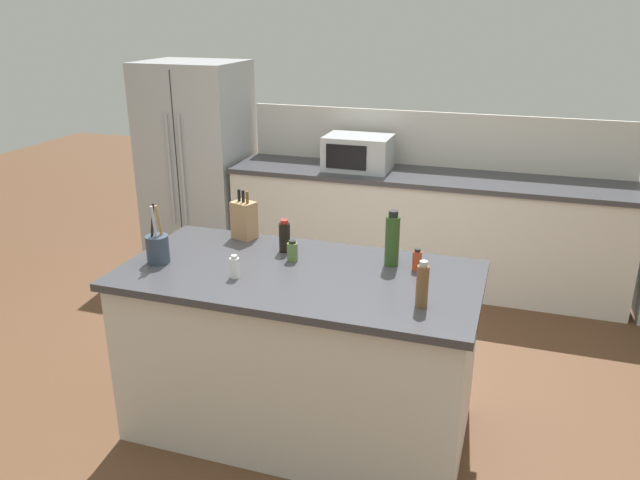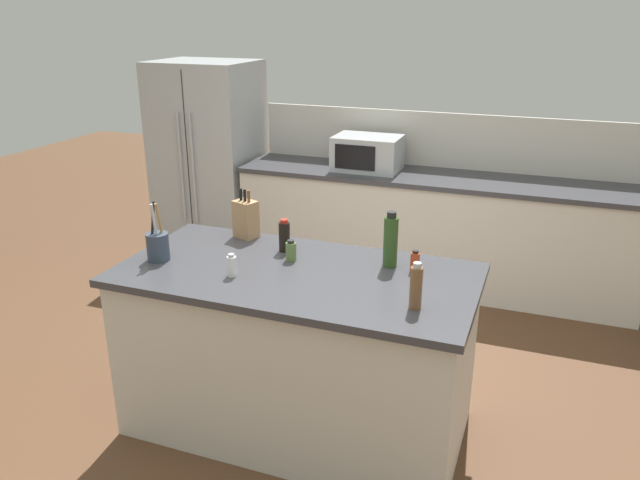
# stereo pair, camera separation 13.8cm
# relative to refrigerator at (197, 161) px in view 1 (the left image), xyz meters

# --- Properties ---
(ground_plane) EXTENTS (14.00, 14.00, 0.00)m
(ground_plane) POSITION_rel_refrigerator_xyz_m (1.82, -2.25, -0.89)
(ground_plane) COLOR brown
(back_counter_run) EXTENTS (3.27, 0.66, 0.94)m
(back_counter_run) POSITION_rel_refrigerator_xyz_m (2.12, -0.05, -0.42)
(back_counter_run) COLOR beige
(back_counter_run) RESTS_ON ground_plane
(wall_backsplash) EXTENTS (3.23, 0.03, 0.46)m
(wall_backsplash) POSITION_rel_refrigerator_xyz_m (2.12, 0.27, 0.28)
(wall_backsplash) COLOR beige
(wall_backsplash) RESTS_ON back_counter_run
(kitchen_island) EXTENTS (1.85, 0.93, 0.94)m
(kitchen_island) POSITION_rel_refrigerator_xyz_m (1.82, -2.25, -0.42)
(kitchen_island) COLOR beige
(kitchen_island) RESTS_ON ground_plane
(refrigerator) EXTENTS (0.89, 0.75, 1.78)m
(refrigerator) POSITION_rel_refrigerator_xyz_m (0.00, 0.00, 0.00)
(refrigerator) COLOR #ADB2B7
(refrigerator) RESTS_ON ground_plane
(microwave) EXTENTS (0.54, 0.39, 0.28)m
(microwave) POSITION_rel_refrigerator_xyz_m (1.54, -0.05, 0.19)
(microwave) COLOR #ADB2B7
(microwave) RESTS_ON back_counter_run
(knife_block) EXTENTS (0.16, 0.14, 0.29)m
(knife_block) POSITION_rel_refrigerator_xyz_m (1.34, -1.87, 0.16)
(knife_block) COLOR #A87C54
(knife_block) RESTS_ON kitchen_island
(utensil_crock) EXTENTS (0.12, 0.12, 0.32)m
(utensil_crock) POSITION_rel_refrigerator_xyz_m (1.07, -2.36, 0.13)
(utensil_crock) COLOR #333D4C
(utensil_crock) RESTS_ON kitchen_island
(olive_oil_bottle) EXTENTS (0.08, 0.08, 0.30)m
(olive_oil_bottle) POSITION_rel_refrigerator_xyz_m (2.25, -2.01, 0.19)
(olive_oil_bottle) COLOR #2D4C1E
(olive_oil_bottle) RESTS_ON kitchen_island
(spice_jar_paprika) EXTENTS (0.05, 0.05, 0.12)m
(spice_jar_paprika) POSITION_rel_refrigerator_xyz_m (2.39, -2.04, 0.11)
(spice_jar_paprika) COLOR #B73D1E
(spice_jar_paprika) RESTS_ON kitchen_island
(spice_jar_oregano) EXTENTS (0.06, 0.06, 0.11)m
(spice_jar_oregano) POSITION_rel_refrigerator_xyz_m (1.74, -2.12, 0.10)
(spice_jar_oregano) COLOR #567038
(spice_jar_oregano) RESTS_ON kitchen_island
(pepper_grinder) EXTENTS (0.06, 0.06, 0.22)m
(pepper_grinder) POSITION_rel_refrigerator_xyz_m (2.48, -2.45, 0.15)
(pepper_grinder) COLOR brown
(pepper_grinder) RESTS_ON kitchen_island
(salt_shaker) EXTENTS (0.05, 0.05, 0.12)m
(salt_shaker) POSITION_rel_refrigerator_xyz_m (1.54, -2.42, 0.11)
(salt_shaker) COLOR silver
(salt_shaker) RESTS_ON kitchen_island
(soy_sauce_bottle) EXTENTS (0.06, 0.06, 0.18)m
(soy_sauce_bottle) POSITION_rel_refrigerator_xyz_m (1.65, -2.00, 0.14)
(soy_sauce_bottle) COLOR black
(soy_sauce_bottle) RESTS_ON kitchen_island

